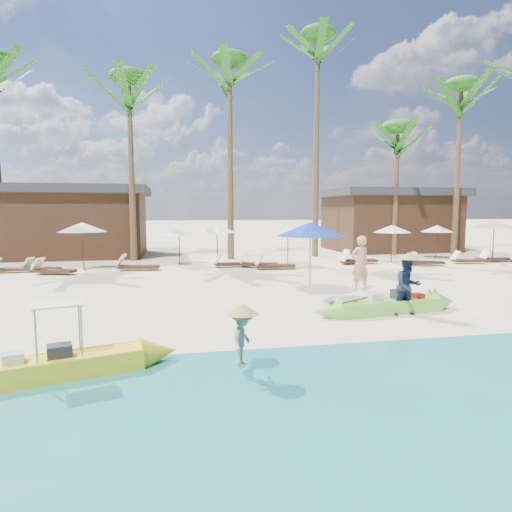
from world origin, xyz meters
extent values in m
plane|color=#FFEBBC|center=(0.00, 0.00, 0.00)|extent=(240.00, 240.00, 0.00)
cube|color=tan|center=(0.00, -5.00, 0.00)|extent=(240.00, 4.50, 0.01)
cube|color=#6FCC3E|center=(4.56, -0.14, 0.19)|extent=(3.18, 1.02, 0.37)
cube|color=white|center=(4.56, -0.14, 0.21)|extent=(2.73, 0.79, 0.17)
cube|color=#262628|center=(4.95, -0.09, 0.46)|extent=(0.48, 0.40, 0.34)
cube|color=silver|center=(4.16, -0.14, 0.43)|extent=(0.38, 0.33, 0.28)
cube|color=red|center=(5.50, -0.08, 0.40)|extent=(0.32, 0.28, 0.22)
cylinder|color=red|center=(3.58, -0.21, 0.33)|extent=(0.22, 0.22, 0.09)
cylinder|color=#262628|center=(3.34, -0.33, 0.33)|extent=(0.20, 0.20, 0.08)
sphere|color=tan|center=(3.04, -0.32, 0.38)|extent=(0.18, 0.18, 0.18)
cylinder|color=yellow|center=(5.97, 0.11, 0.38)|extent=(0.14, 0.14, 0.18)
cylinder|color=yellow|center=(6.16, 0.13, 0.38)|extent=(0.14, 0.14, 0.18)
cube|color=yellow|center=(-3.28, -3.35, 0.18)|extent=(3.11, 1.45, 0.37)
cube|color=white|center=(-3.28, -3.35, 0.20)|extent=(2.65, 1.17, 0.16)
cube|color=#262628|center=(-3.09, -3.30, 0.43)|extent=(0.46, 0.40, 0.29)
cube|color=silver|center=(-3.74, -3.48, 0.41)|extent=(0.37, 0.34, 0.25)
cube|color=white|center=(-3.09, -3.30, 1.25)|extent=(0.89, 0.72, 0.03)
imported|color=tan|center=(5.22, 3.11, 0.97)|extent=(0.79, 0.60, 1.93)
imported|color=#141F39|center=(4.95, -0.45, 0.79)|extent=(0.80, 0.64, 1.58)
imported|color=gray|center=(-0.08, -3.83, 0.66)|extent=(0.58, 0.71, 0.96)
cylinder|color=#99999E|center=(3.26, 2.72, 1.18)|extent=(0.05, 0.05, 2.36)
cone|color=#132DB5|center=(3.26, 2.72, 2.20)|extent=(2.26, 2.26, 0.46)
cube|color=#3B2418|center=(-8.27, 10.33, 0.15)|extent=(1.73, 0.71, 0.12)
cylinder|color=#3B2418|center=(-5.27, 10.21, 1.10)|extent=(0.06, 0.06, 2.20)
cone|color=white|center=(-5.27, 10.21, 2.05)|extent=(2.20, 2.20, 0.44)
cube|color=#3B2418|center=(-7.14, 10.49, 0.14)|extent=(1.66, 0.97, 0.11)
cube|color=white|center=(-7.81, 10.70, 0.42)|extent=(0.49, 0.59, 0.46)
cube|color=#3B2418|center=(-6.33, 9.33, 0.16)|extent=(1.89, 1.12, 0.13)
cube|color=white|center=(-7.08, 9.58, 0.48)|extent=(0.57, 0.68, 0.53)
cylinder|color=#3B2418|center=(-0.85, 11.57, 0.93)|extent=(0.05, 0.05, 1.87)
cone|color=white|center=(-0.85, 11.57, 1.73)|extent=(1.87, 1.87, 0.37)
cube|color=#3B2418|center=(-2.79, 10.03, 0.17)|extent=(1.94, 0.89, 0.13)
cube|color=white|center=(-3.61, 10.16, 0.50)|extent=(0.51, 0.66, 0.55)
cylinder|color=#3B2418|center=(1.01, 10.71, 1.03)|extent=(0.05, 0.05, 2.07)
cone|color=white|center=(1.01, 10.71, 1.92)|extent=(2.07, 2.07, 0.41)
cube|color=#3B2418|center=(1.69, 10.35, 0.15)|extent=(1.77, 0.80, 0.12)
cube|color=white|center=(0.94, 10.24, 0.45)|extent=(0.46, 0.60, 0.50)
cube|color=#3B2418|center=(3.04, 9.97, 0.16)|extent=(1.86, 0.82, 0.13)
cube|color=white|center=(2.25, 10.08, 0.48)|extent=(0.48, 0.63, 0.53)
cylinder|color=#3B2418|center=(4.67, 10.62, 0.90)|extent=(0.05, 0.05, 1.81)
cone|color=white|center=(4.67, 10.62, 1.68)|extent=(1.81, 1.81, 0.36)
cube|color=#3B2418|center=(3.67, 9.15, 0.16)|extent=(1.86, 0.73, 0.13)
cube|color=white|center=(2.87, 9.21, 0.48)|extent=(0.45, 0.62, 0.53)
cube|color=#3B2418|center=(8.27, 10.32, 0.14)|extent=(1.66, 0.88, 0.11)
cube|color=white|center=(7.59, 10.15, 0.42)|extent=(0.47, 0.58, 0.46)
cylinder|color=#3B2418|center=(10.33, 10.25, 1.00)|extent=(0.05, 0.05, 1.99)
cone|color=white|center=(10.33, 10.25, 1.85)|extent=(1.99, 1.99, 0.40)
cube|color=#3B2418|center=(8.53, 10.36, 0.17)|extent=(1.91, 0.68, 0.13)
cube|color=white|center=(7.70, 10.39, 0.50)|extent=(0.44, 0.63, 0.55)
cylinder|color=#3B2418|center=(13.99, 11.73, 0.95)|extent=(0.05, 0.05, 1.90)
cone|color=white|center=(13.99, 11.73, 1.77)|extent=(1.90, 1.90, 0.38)
cube|color=#3B2418|center=(11.67, 9.09, 0.15)|extent=(1.81, 0.93, 0.12)
cube|color=white|center=(10.93, 9.26, 0.46)|extent=(0.50, 0.63, 0.50)
cube|color=#3B2418|center=(14.35, 9.34, 0.15)|extent=(1.75, 0.88, 0.12)
cube|color=white|center=(13.63, 9.49, 0.44)|extent=(0.48, 0.61, 0.49)
cylinder|color=#3B2418|center=(16.32, 9.98, 1.10)|extent=(0.06, 0.06, 2.21)
cone|color=white|center=(16.32, 9.98, 2.05)|extent=(2.21, 2.21, 0.44)
cube|color=#3B2418|center=(16.35, 9.67, 0.15)|extent=(1.72, 0.56, 0.12)
cube|color=white|center=(15.59, 9.68, 0.45)|extent=(0.39, 0.56, 0.50)
cone|color=brown|center=(-3.36, 14.27, 5.04)|extent=(0.40, 0.40, 10.08)
ellipsoid|color=#226118|center=(-3.36, 14.27, 10.08)|extent=(2.08, 2.08, 0.88)
cone|color=brown|center=(2.15, 14.01, 5.63)|extent=(0.40, 0.40, 11.26)
ellipsoid|color=#226118|center=(2.15, 14.01, 11.26)|extent=(2.08, 2.08, 0.88)
cone|color=brown|center=(7.45, 14.38, 6.58)|extent=(0.40, 0.40, 13.16)
ellipsoid|color=#226118|center=(7.45, 14.38, 13.16)|extent=(2.08, 2.08, 0.88)
cone|color=brown|center=(12.84, 14.52, 4.04)|extent=(0.40, 0.40, 8.07)
ellipsoid|color=#226118|center=(12.84, 14.52, 8.07)|extent=(2.08, 2.08, 0.88)
cone|color=brown|center=(16.57, 13.68, 5.32)|extent=(0.40, 0.40, 10.64)
ellipsoid|color=#226118|center=(16.57, 13.68, 10.64)|extent=(2.08, 2.08, 0.88)
cube|color=#3B2418|center=(-8.00, 17.50, 1.90)|extent=(10.00, 6.00, 3.80)
cube|color=#2D2D33|center=(-8.00, 17.50, 4.05)|extent=(10.80, 6.60, 0.50)
cube|color=#3B2418|center=(14.00, 17.50, 1.90)|extent=(8.00, 6.00, 3.80)
cube|color=#2D2D33|center=(14.00, 17.50, 4.05)|extent=(8.80, 6.60, 0.50)
camera|label=1|loc=(-1.21, -10.72, 2.79)|focal=30.00mm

